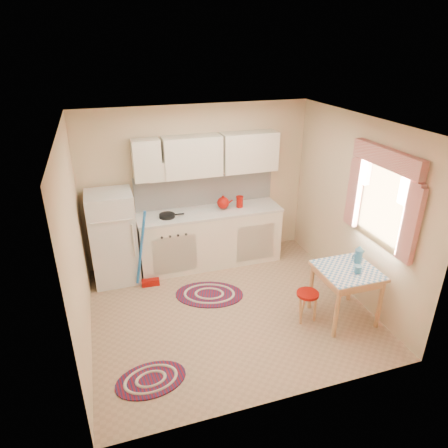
{
  "coord_description": "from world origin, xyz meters",
  "views": [
    {
      "loc": [
        -1.42,
        -4.23,
        3.34
      ],
      "look_at": [
        0.01,
        0.25,
        1.17
      ],
      "focal_mm": 32.0,
      "sensor_mm": 36.0,
      "label": 1
    }
  ],
  "objects_px": {
    "fridge": "(113,238)",
    "base_cabinets": "(210,238)",
    "table": "(344,294)",
    "stool": "(306,306)"
  },
  "relations": [
    {
      "from": "table",
      "to": "stool",
      "type": "relative_size",
      "value": 1.71
    },
    {
      "from": "fridge",
      "to": "base_cabinets",
      "type": "relative_size",
      "value": 0.62
    },
    {
      "from": "stool",
      "to": "table",
      "type": "bearing_deg",
      "value": -10.39
    },
    {
      "from": "fridge",
      "to": "base_cabinets",
      "type": "bearing_deg",
      "value": 1.93
    },
    {
      "from": "fridge",
      "to": "stool",
      "type": "bearing_deg",
      "value": -38.03
    },
    {
      "from": "fridge",
      "to": "base_cabinets",
      "type": "height_order",
      "value": "fridge"
    },
    {
      "from": "fridge",
      "to": "base_cabinets",
      "type": "xyz_separation_m",
      "value": [
        1.48,
        0.05,
        -0.26
      ]
    },
    {
      "from": "fridge",
      "to": "table",
      "type": "distance_m",
      "value": 3.34
    },
    {
      "from": "base_cabinets",
      "to": "table",
      "type": "bearing_deg",
      "value": -56.47
    },
    {
      "from": "fridge",
      "to": "stool",
      "type": "height_order",
      "value": "fridge"
    }
  ]
}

